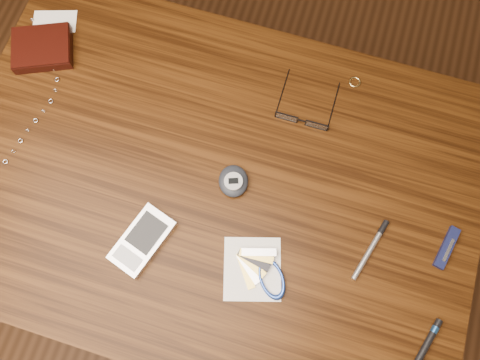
{
  "coord_description": "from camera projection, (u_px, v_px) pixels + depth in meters",
  "views": [
    {
      "loc": [
        0.12,
        -0.22,
        1.59
      ],
      "look_at": [
        0.05,
        0.01,
        0.76
      ],
      "focal_mm": 35.0,
      "sensor_mm": 36.0,
      "label": 1
    }
  ],
  "objects": [
    {
      "name": "gold_ring",
      "position": [
        355.0,
        82.0,
        0.94
      ],
      "size": [
        0.03,
        0.03,
        0.0
      ],
      "primitive_type": "torus",
      "rotation": [
        0.0,
        0.0,
        0.13
      ],
      "color": "#D8B869",
      "rests_on": "desk"
    },
    {
      "name": "notepad_keys",
      "position": [
        262.0,
        272.0,
        0.83
      ],
      "size": [
        0.15,
        0.14,
        0.01
      ],
      "color": "white",
      "rests_on": "desk"
    },
    {
      "name": "desk",
      "position": [
        217.0,
        195.0,
        0.98
      ],
      "size": [
        1.0,
        0.7,
        0.75
      ],
      "color": "#351B08",
      "rests_on": "ground"
    },
    {
      "name": "wallet_and_card",
      "position": [
        42.0,
        47.0,
        0.95
      ],
      "size": [
        0.14,
        0.18,
        0.03
      ],
      "color": "black",
      "rests_on": "desk"
    },
    {
      "name": "pda_phone",
      "position": [
        142.0,
        240.0,
        0.84
      ],
      "size": [
        0.1,
        0.14,
        0.02
      ],
      "color": "silver",
      "rests_on": "desk"
    },
    {
      "name": "black_blue_pen",
      "position": [
        429.0,
        340.0,
        0.79
      ],
      "size": [
        0.04,
        0.09,
        0.01
      ],
      "color": "black",
      "rests_on": "desk"
    },
    {
      "name": "silver_pen",
      "position": [
        373.0,
        245.0,
        0.84
      ],
      "size": [
        0.04,
        0.12,
        0.01
      ],
      "color": "#ADAEB2",
      "rests_on": "desk"
    },
    {
      "name": "ground",
      "position": [
        226.0,
        242.0,
        1.6
      ],
      "size": [
        3.8,
        3.8,
        0.0
      ],
      "primitive_type": "plane",
      "color": "#472814",
      "rests_on": "ground"
    },
    {
      "name": "eyeglasses",
      "position": [
        302.0,
        119.0,
        0.9
      ],
      "size": [
        0.11,
        0.11,
        0.02
      ],
      "color": "black",
      "rests_on": "desk"
    },
    {
      "name": "pedometer",
      "position": [
        233.0,
        181.0,
        0.87
      ],
      "size": [
        0.07,
        0.08,
        0.03
      ],
      "color": "black",
      "rests_on": "desk"
    },
    {
      "name": "pocket_knife",
      "position": [
        447.0,
        248.0,
        0.84
      ],
      "size": [
        0.04,
        0.08,
        0.01
      ],
      "color": "#11143D",
      "rests_on": "desk"
    }
  ]
}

